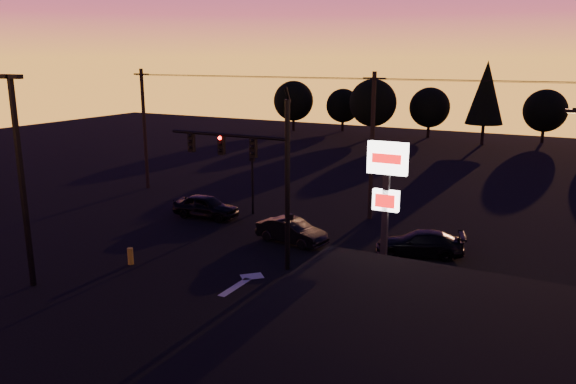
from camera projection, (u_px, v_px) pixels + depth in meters
name	position (u px, v px, depth m)	size (l,w,h in m)	color
ground	(213.00, 293.00, 23.94)	(120.00, 120.00, 0.00)	black
lane_arrow	(243.00, 282.00, 25.14)	(1.20, 3.10, 0.01)	beige
traffic_signal_mast	(257.00, 164.00, 26.26)	(6.79, 0.52, 8.58)	black
secondary_signal	(252.00, 170.00, 35.42)	(0.30, 0.31, 4.35)	black
parking_lot_light	(20.00, 168.00, 23.55)	(1.25, 0.30, 9.14)	black
pylon_sign	(386.00, 192.00, 20.89)	(1.50, 0.28, 6.80)	black
utility_pole_0	(145.00, 128.00, 42.18)	(1.40, 0.26, 9.00)	black
utility_pole_1	(372.00, 146.00, 33.99)	(1.40, 0.26, 9.00)	black
power_wires	(374.00, 79.00, 33.06)	(36.00, 1.22, 0.07)	black
bollard	(130.00, 256.00, 27.21)	(0.28, 0.28, 0.83)	#A7971C
tree_0	(293.00, 101.00, 75.96)	(5.36, 5.36, 6.74)	black
tree_1	(343.00, 106.00, 75.96)	(4.54, 4.54, 5.71)	black
tree_2	(373.00, 103.00, 68.71)	(5.77, 5.78, 7.26)	black
tree_3	(430.00, 107.00, 69.56)	(4.95, 4.95, 6.22)	black
tree_4	(486.00, 93.00, 63.29)	(4.18, 4.18, 9.50)	black
tree_5	(545.00, 111.00, 65.36)	(4.95, 4.95, 6.22)	black
car_left	(206.00, 206.00, 35.14)	(1.70, 4.23, 1.44)	black
car_mid	(292.00, 231.00, 30.33)	(1.40, 4.01, 1.32)	black
car_right	(420.00, 243.00, 28.40)	(1.79, 4.40, 1.28)	black
suv_parked	(432.00, 357.00, 17.62)	(2.08, 4.50, 1.25)	black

